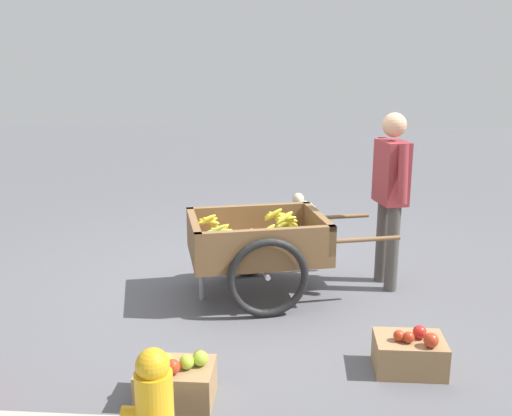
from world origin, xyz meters
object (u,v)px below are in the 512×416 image
dog (305,209)px  fire_hydrant (154,414)px  mixed_fruit_crate (410,353)px  fruit_cart (258,246)px  apple_crate (177,381)px  vendor_person (391,186)px

dog → fire_hydrant: (0.76, 4.09, 0.06)m
dog → mixed_fruit_crate: (-0.64, 3.02, -0.15)m
fruit_cart → apple_crate: (0.37, 1.59, -0.31)m
dog → apple_crate: bearing=77.2°
vendor_person → apple_crate: size_ratio=3.44×
fruit_cart → mixed_fruit_crate: (-1.05, 1.15, -0.32)m
fruit_cart → dog: fruit_cart is taller
fruit_cart → dog: (-0.42, -1.87, -0.17)m
fruit_cart → apple_crate: 1.66m
apple_crate → mixed_fruit_crate: mixed_fruit_crate is taller
fruit_cart → vendor_person: vendor_person is taller
vendor_person → apple_crate: 2.51m
fire_hydrant → apple_crate: (0.03, -0.63, -0.21)m
fruit_cart → vendor_person: bearing=-165.2°
fire_hydrant → apple_crate: 0.66m
dog → mixed_fruit_crate: size_ratio=1.46×
apple_crate → vendor_person: bearing=-128.1°
fruit_cart → vendor_person: (-1.11, -0.29, 0.46)m
fruit_cart → vendor_person: size_ratio=1.18×
vendor_person → dog: vendor_person is taller
fruit_cart → dog: size_ratio=2.79×
vendor_person → mixed_fruit_crate: bearing=87.9°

